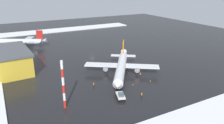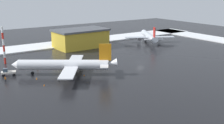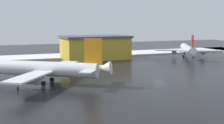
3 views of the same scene
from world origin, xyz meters
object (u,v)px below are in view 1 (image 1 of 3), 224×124
at_px(ground_crew_beside_wing, 94,85).
at_px(airplane_foreground_jet, 20,41).
at_px(antenna_mast, 63,85).
at_px(ground_crew_near_tug, 142,95).
at_px(pushback_tug, 121,95).
at_px(traffic_cone_mid_line, 125,69).
at_px(airplane_parked_starboard, 121,67).
at_px(ground_crew_by_nose_gear, 140,75).
at_px(cargo_hangar, 9,60).
at_px(traffic_cone_wingtip_side, 133,84).
at_px(traffic_cone_near_nose, 150,81).

bearing_deg(ground_crew_beside_wing, airplane_foreground_jet, 27.09).
bearing_deg(airplane_foreground_jet, antenna_mast, 121.66).
bearing_deg(ground_crew_near_tug, ground_crew_beside_wing, -168.31).
xyz_separation_m(pushback_tug, traffic_cone_mid_line, (-20.40, 14.25, -1.01)).
xyz_separation_m(airplane_parked_starboard, ground_crew_by_nose_gear, (4.94, 5.40, -2.46)).
bearing_deg(cargo_hangar, airplane_parked_starboard, 53.16).
relative_size(traffic_cone_mid_line, traffic_cone_wingtip_side, 1.00).
xyz_separation_m(airplane_parked_starboard, traffic_cone_near_nose, (10.04, 6.32, -3.16)).
distance_m(ground_crew_near_tug, traffic_cone_near_nose, 13.02).
bearing_deg(traffic_cone_wingtip_side, antenna_mast, -82.69).
bearing_deg(ground_crew_beside_wing, traffic_cone_wingtip_side, -97.01).
relative_size(antenna_mast, cargo_hangar, 0.55).
relative_size(ground_crew_by_nose_gear, ground_crew_near_tug, 1.00).
relative_size(traffic_cone_near_nose, traffic_cone_wingtip_side, 1.00).
bearing_deg(antenna_mast, pushback_tug, 78.75).
height_order(antenna_mast, traffic_cone_wingtip_side, antenna_mast).
bearing_deg(traffic_cone_near_nose, ground_crew_beside_wing, -104.60).
distance_m(airplane_parked_starboard, cargo_hangar, 44.89).
relative_size(ground_crew_by_nose_gear, antenna_mast, 0.12).
bearing_deg(traffic_cone_wingtip_side, airplane_parked_starboard, 174.51).
xyz_separation_m(ground_crew_by_nose_gear, traffic_cone_near_nose, (5.10, 0.92, -0.70)).
distance_m(pushback_tug, cargo_hangar, 49.77).
bearing_deg(ground_crew_by_nose_gear, traffic_cone_near_nose, 63.40).
distance_m(traffic_cone_near_nose, traffic_cone_mid_line, 14.39).
bearing_deg(airplane_parked_starboard, traffic_cone_near_nose, 66.64).
height_order(pushback_tug, traffic_cone_wingtip_side, pushback_tug).
bearing_deg(ground_crew_near_tug, traffic_cone_near_nose, 105.54).
relative_size(airplane_parked_starboard, traffic_cone_near_nose, 55.35).
height_order(airplane_foreground_jet, pushback_tug, airplane_foreground_jet).
xyz_separation_m(airplane_foreground_jet, traffic_cone_wingtip_side, (71.58, 28.28, -2.82)).
height_order(pushback_tug, cargo_hangar, cargo_hangar).
height_order(airplane_foreground_jet, cargo_hangar, airplane_foreground_jet).
bearing_deg(pushback_tug, traffic_cone_wingtip_side, 144.16).
xyz_separation_m(ground_crew_by_nose_gear, cargo_hangar, (-30.27, -42.45, 3.47)).
distance_m(pushback_tug, traffic_cone_wingtip_side, 10.96).
bearing_deg(ground_crew_near_tug, pushback_tug, -135.18).
height_order(ground_crew_near_tug, antenna_mast, antenna_mast).
relative_size(airplane_parked_starboard, cargo_hangar, 1.19).
bearing_deg(antenna_mast, cargo_hangar, -163.91).
xyz_separation_m(airplane_parked_starboard, cargo_hangar, (-25.33, -37.05, 1.01)).
relative_size(airplane_foreground_jet, ground_crew_beside_wing, 16.79).
height_order(airplane_parked_starboard, airplane_foreground_jet, airplane_parked_starboard).
bearing_deg(traffic_cone_near_nose, pushback_tug, -69.12).
xyz_separation_m(ground_crew_beside_wing, cargo_hangar, (-30.16, -23.39, 3.47)).
bearing_deg(ground_crew_beside_wing, ground_crew_by_nose_gear, -76.35).
bearing_deg(traffic_cone_near_nose, traffic_cone_mid_line, -172.80).
relative_size(ground_crew_near_tug, traffic_cone_near_nose, 3.11).
bearing_deg(antenna_mast, traffic_cone_near_nose, 95.10).
xyz_separation_m(airplane_parked_starboard, ground_crew_beside_wing, (4.84, -13.65, -2.46)).
height_order(ground_crew_beside_wing, ground_crew_near_tug, same).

